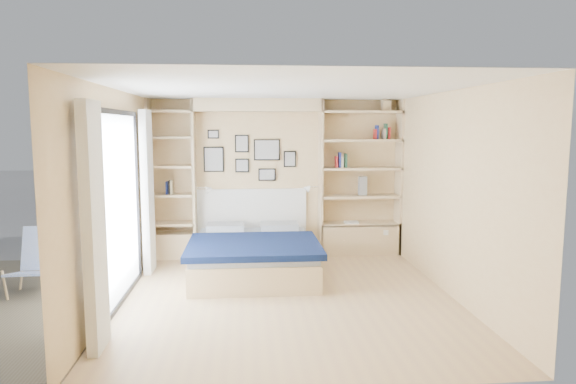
{
  "coord_description": "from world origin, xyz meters",
  "views": [
    {
      "loc": [
        -0.5,
        -6.02,
        2.06
      ],
      "look_at": [
        0.08,
        0.9,
        1.18
      ],
      "focal_mm": 32.0,
      "sensor_mm": 36.0,
      "label": 1
    }
  ],
  "objects": [
    {
      "name": "deck_chair",
      "position": [
        -3.12,
        0.47,
        0.39
      ],
      "size": [
        0.52,
        0.83,
        0.81
      ],
      "rotation": [
        0.0,
        0.0,
        0.05
      ],
      "color": "tan",
      "rests_on": "ground"
    },
    {
      "name": "room_shell",
      "position": [
        -0.39,
        1.52,
        1.08
      ],
      "size": [
        4.5,
        4.5,
        4.5
      ],
      "color": "#D9B881",
      "rests_on": "ground"
    },
    {
      "name": "photo_gallery",
      "position": [
        -0.45,
        2.22,
        1.6
      ],
      "size": [
        1.48,
        0.02,
        0.82
      ],
      "color": "black",
      "rests_on": "ground"
    },
    {
      "name": "shelf_decor",
      "position": [
        1.09,
        2.07,
        1.68
      ],
      "size": [
        3.58,
        0.23,
        2.03
      ],
      "color": "#A51E1E",
      "rests_on": "ground"
    },
    {
      "name": "reading_lamps",
      "position": [
        -0.3,
        2.0,
        1.1
      ],
      "size": [
        1.92,
        0.12,
        0.15
      ],
      "color": "silver",
      "rests_on": "ground"
    },
    {
      "name": "bed",
      "position": [
        -0.4,
        1.08,
        0.28
      ],
      "size": [
        1.76,
        2.26,
        1.07
      ],
      "color": "#CDB884",
      "rests_on": "ground"
    },
    {
      "name": "ground",
      "position": [
        0.0,
        0.0,
        0.0
      ],
      "size": [
        4.5,
        4.5,
        0.0
      ],
      "primitive_type": "plane",
      "color": "tan",
      "rests_on": "ground"
    }
  ]
}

